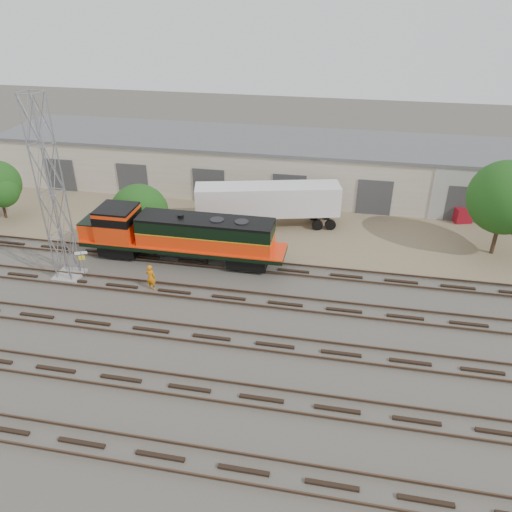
% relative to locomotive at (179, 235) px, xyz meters
% --- Properties ---
extents(ground, '(140.00, 140.00, 0.00)m').
position_rel_locomotive_xyz_m(ground, '(5.04, -6.00, -2.25)').
color(ground, '#47423A').
rests_on(ground, ground).
extents(dirt_strip, '(80.00, 16.00, 0.02)m').
position_rel_locomotive_xyz_m(dirt_strip, '(5.04, 9.00, -2.24)').
color(dirt_strip, '#726047').
rests_on(dirt_strip, ground).
extents(tracks, '(80.00, 20.40, 0.28)m').
position_rel_locomotive_xyz_m(tracks, '(5.04, -9.00, -2.17)').
color(tracks, black).
rests_on(tracks, ground).
extents(warehouse, '(58.40, 10.40, 5.30)m').
position_rel_locomotive_xyz_m(warehouse, '(5.08, 16.98, 0.40)').
color(warehouse, beige).
rests_on(warehouse, ground).
extents(locomotive, '(16.22, 2.85, 3.90)m').
position_rel_locomotive_xyz_m(locomotive, '(0.00, 0.00, 0.00)').
color(locomotive, black).
rests_on(locomotive, tracks).
extents(signal_tower, '(1.99, 1.99, 13.45)m').
position_rel_locomotive_xyz_m(signal_tower, '(-7.45, -3.91, 4.32)').
color(signal_tower, gray).
rests_on(signal_tower, ground).
extents(sign_post, '(0.85, 0.36, 2.20)m').
position_rel_locomotive_xyz_m(sign_post, '(-6.24, -3.75, -0.71)').
color(sign_post, gray).
rests_on(sign_post, ground).
extents(worker, '(0.79, 0.58, 1.98)m').
position_rel_locomotive_xyz_m(worker, '(-0.70, -4.35, -1.26)').
color(worker, orange).
rests_on(worker, ground).
extents(semi_trailer, '(12.87, 5.48, 3.89)m').
position_rel_locomotive_xyz_m(semi_trailer, '(5.98, 7.63, 0.19)').
color(semi_trailer, white).
rests_on(semi_trailer, ground).
extents(dumpster_red, '(1.85, 1.79, 1.40)m').
position_rel_locomotive_xyz_m(dumpster_red, '(23.04, 11.96, -1.55)').
color(dumpster_red, maroon).
rests_on(dumpster_red, ground).
extents(tree_mid, '(5.18, 4.94, 4.94)m').
position_rel_locomotive_xyz_m(tree_mid, '(-4.42, 3.33, -0.20)').
color(tree_mid, '#382619').
rests_on(tree_mid, ground).
extents(tree_east, '(6.04, 5.75, 7.77)m').
position_rel_locomotive_xyz_m(tree_east, '(24.82, 5.78, 2.49)').
color(tree_east, '#382619').
rests_on(tree_east, ground).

